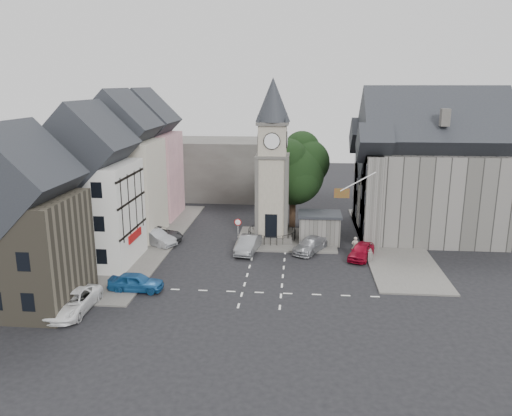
# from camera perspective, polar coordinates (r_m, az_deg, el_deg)

# --- Properties ---
(ground) EXTENTS (120.00, 120.00, 0.00)m
(ground) POSITION_cam_1_polar(r_m,az_deg,el_deg) (44.04, 1.22, -6.78)
(ground) COLOR black
(ground) RESTS_ON ground
(pavement_west) EXTENTS (6.00, 30.00, 0.14)m
(pavement_west) POSITION_cam_1_polar(r_m,az_deg,el_deg) (51.87, -12.26, -3.77)
(pavement_west) COLOR #595651
(pavement_west) RESTS_ON ground
(pavement_east) EXTENTS (6.00, 26.00, 0.14)m
(pavement_east) POSITION_cam_1_polar(r_m,az_deg,el_deg) (52.32, 15.09, -3.78)
(pavement_east) COLOR #595651
(pavement_east) RESTS_ON ground
(central_island) EXTENTS (10.00, 8.00, 0.16)m
(central_island) POSITION_cam_1_polar(r_m,az_deg,el_deg) (51.50, 3.49, -3.58)
(central_island) COLOR #595651
(central_island) RESTS_ON ground
(road_markings) EXTENTS (20.00, 8.00, 0.01)m
(road_markings) POSITION_cam_1_polar(r_m,az_deg,el_deg) (38.96, 0.66, -9.64)
(road_markings) COLOR silver
(road_markings) RESTS_ON ground
(clock_tower) EXTENTS (4.86, 4.86, 16.25)m
(clock_tower) POSITION_cam_1_polar(r_m,az_deg,el_deg) (49.71, 1.90, 5.33)
(clock_tower) COLOR #4C4944
(clock_tower) RESTS_ON ground
(stone_shelter) EXTENTS (4.30, 3.30, 3.08)m
(stone_shelter) POSITION_cam_1_polar(r_m,az_deg,el_deg) (50.62, 7.24, -2.24)
(stone_shelter) COLOR #575550
(stone_shelter) RESTS_ON ground
(town_tree) EXTENTS (7.20, 7.20, 10.80)m
(town_tree) POSITION_cam_1_polar(r_m,az_deg,el_deg) (54.77, 4.28, 4.89)
(town_tree) COLOR black
(town_tree) RESTS_ON ground
(warning_sign_post) EXTENTS (0.70, 0.19, 2.85)m
(warning_sign_post) POSITION_cam_1_polar(r_m,az_deg,el_deg) (48.82, -2.09, -2.17)
(warning_sign_post) COLOR black
(warning_sign_post) RESTS_ON ground
(terrace_pink) EXTENTS (8.10, 7.60, 12.80)m
(terrace_pink) POSITION_cam_1_polar(r_m,az_deg,el_deg) (60.59, -12.53, 5.11)
(terrace_pink) COLOR #C1858F
(terrace_pink) RESTS_ON ground
(terrace_cream) EXTENTS (8.10, 7.60, 12.80)m
(terrace_cream) POSITION_cam_1_polar(r_m,az_deg,el_deg) (53.13, -15.09, 3.73)
(terrace_cream) COLOR beige
(terrace_cream) RESTS_ON ground
(terrace_tudor) EXTENTS (8.10, 7.60, 12.00)m
(terrace_tudor) POSITION_cam_1_polar(r_m,az_deg,el_deg) (45.92, -18.42, 1.42)
(terrace_tudor) COLOR silver
(terrace_tudor) RESTS_ON ground
(building_sw_stone) EXTENTS (8.60, 7.60, 10.40)m
(building_sw_stone) POSITION_cam_1_polar(r_m,az_deg,el_deg) (39.04, -25.52, -2.68)
(building_sw_stone) COLOR #4C4639
(building_sw_stone) RESTS_ON ground
(backdrop_west) EXTENTS (20.00, 10.00, 8.00)m
(backdrop_west) POSITION_cam_1_polar(r_m,az_deg,el_deg) (71.58, -6.88, 4.58)
(backdrop_west) COLOR #4C4944
(backdrop_west) RESTS_ON ground
(east_building) EXTENTS (14.40, 11.40, 12.60)m
(east_building) POSITION_cam_1_polar(r_m,az_deg,el_deg) (54.46, 18.71, 3.38)
(east_building) COLOR #575550
(east_building) RESTS_ON ground
(east_boundary_wall) EXTENTS (0.40, 16.00, 0.90)m
(east_boundary_wall) POSITION_cam_1_polar(r_m,az_deg,el_deg) (53.68, 11.81, -2.71)
(east_boundary_wall) COLOR #575550
(east_boundary_wall) RESTS_ON ground
(flagpole) EXTENTS (3.68, 0.10, 2.74)m
(flagpole) POSITION_cam_1_polar(r_m,az_deg,el_deg) (46.20, 11.57, 2.96)
(flagpole) COLOR white
(flagpole) RESTS_ON ground
(car_west_blue) EXTENTS (4.27, 1.75, 1.45)m
(car_west_blue) POSITION_cam_1_polar(r_m,az_deg,el_deg) (40.11, -13.56, -8.23)
(car_west_blue) COLOR #1A5492
(car_west_blue) RESTS_ON ground
(car_west_silver) EXTENTS (4.90, 3.80, 1.55)m
(car_west_silver) POSITION_cam_1_polar(r_m,az_deg,el_deg) (50.67, -11.47, -3.32)
(car_west_silver) COLOR #9A9CA2
(car_west_silver) RESTS_ON ground
(car_west_grey) EXTENTS (5.60, 3.85, 1.42)m
(car_west_grey) POSITION_cam_1_polar(r_m,az_deg,el_deg) (51.94, -11.05, -2.94)
(car_west_grey) COLOR #343537
(car_west_grey) RESTS_ON ground
(car_island_silver) EXTENTS (2.35, 4.95, 1.57)m
(car_island_silver) POSITION_cam_1_polar(r_m,az_deg,el_deg) (47.55, -0.89, -4.18)
(car_island_silver) COLOR gray
(car_island_silver) RESTS_ON ground
(car_island_east) EXTENTS (3.93, 5.10, 1.38)m
(car_island_east) POSITION_cam_1_polar(r_m,az_deg,el_deg) (47.98, 6.23, -4.21)
(car_island_east) COLOR #999AA0
(car_island_east) RESTS_ON ground
(car_east_red) EXTENTS (3.15, 4.56, 1.44)m
(car_east_red) POSITION_cam_1_polar(r_m,az_deg,el_deg) (46.90, 11.93, -4.84)
(car_east_red) COLOR maroon
(car_east_red) RESTS_ON ground
(van_sw_white) EXTENTS (2.61, 5.50, 1.52)m
(van_sw_white) POSITION_cam_1_polar(r_m,az_deg,el_deg) (37.88, -20.24, -10.04)
(van_sw_white) COLOR white
(van_sw_white) RESTS_ON ground
(pedestrian) EXTENTS (0.69, 0.47, 1.83)m
(pedestrian) POSITION_cam_1_polar(r_m,az_deg,el_deg) (47.52, 11.24, -4.30)
(pedestrian) COLOR #AFA191
(pedestrian) RESTS_ON ground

